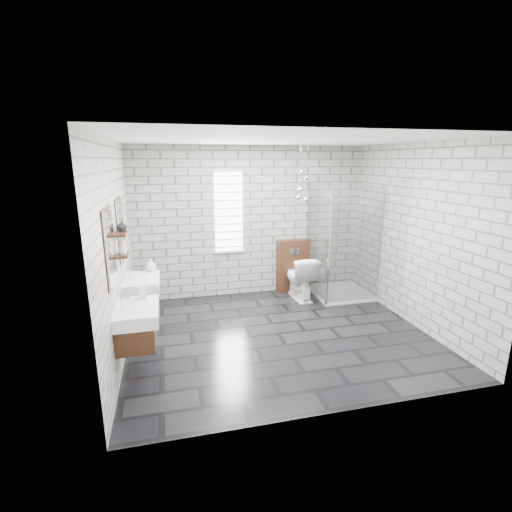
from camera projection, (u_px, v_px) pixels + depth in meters
name	position (u px, v px, depth m)	size (l,w,h in m)	color
floor	(278.00, 334.00, 5.38)	(4.20, 3.60, 0.02)	black
ceiling	(282.00, 139.00, 4.70)	(4.20, 3.60, 0.02)	white
wall_back	(250.00, 222.00, 6.74)	(4.20, 0.02, 2.70)	#A4A39E
wall_front	(339.00, 285.00, 3.34)	(4.20, 0.02, 2.70)	#A4A39E
wall_left	(116.00, 252.00, 4.56)	(0.02, 3.60, 2.70)	#A4A39E
wall_right	(415.00, 236.00, 5.53)	(0.02, 3.60, 2.70)	#A4A39E
vanity_left	(134.00, 315.00, 4.17)	(0.47, 0.70, 1.57)	#412214
vanity_right	(139.00, 285.00, 5.18)	(0.47, 0.70, 1.57)	#412214
shelf_lower	(123.00, 255.00, 4.54)	(0.14, 0.30, 0.03)	#412214
shelf_upper	(121.00, 234.00, 4.47)	(0.14, 0.30, 0.03)	#412214
window	(229.00, 212.00, 6.58)	(0.56, 0.05, 1.48)	white
cistern_panel	(293.00, 266.00, 7.04)	(0.60, 0.20, 1.00)	#412214
flush_plate	(295.00, 252.00, 6.86)	(0.18, 0.01, 0.12)	silver
shower_enclosure	(339.00, 271.00, 6.71)	(1.00, 1.00, 2.03)	white
pendant_cluster	(302.00, 186.00, 6.34)	(0.26, 0.22, 0.95)	silver
toilet	(300.00, 277.00, 6.69)	(0.44, 0.77, 0.79)	white
soap_bottle_a	(142.00, 291.00, 4.37)	(0.09, 0.09, 0.20)	#B2B2B2
soap_bottle_b	(151.00, 265.00, 5.47)	(0.14, 0.14, 0.18)	#B2B2B2
soap_bottle_c	(122.00, 245.00, 4.48)	(0.09, 0.09, 0.23)	#B2B2B2
vase	(122.00, 226.00, 4.57)	(0.12, 0.12, 0.13)	#B2B2B2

